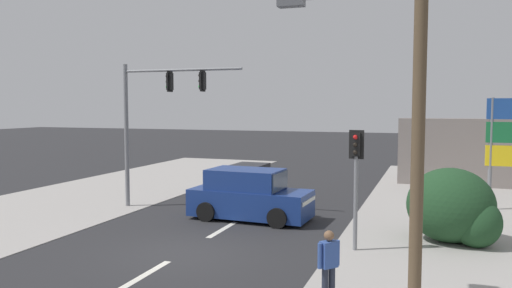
% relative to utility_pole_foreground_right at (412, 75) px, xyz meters
% --- Properties ---
extents(ground_plane, '(140.00, 140.00, 0.00)m').
position_rel_utility_pole_foreground_right_xyz_m(ground_plane, '(-6.34, 2.29, -4.86)').
color(ground_plane, '#28282B').
extents(lane_dash_near, '(0.20, 2.40, 0.01)m').
position_rel_utility_pole_foreground_right_xyz_m(lane_dash_near, '(-6.34, 0.29, -4.86)').
color(lane_dash_near, silver).
rests_on(lane_dash_near, ground).
extents(lane_dash_mid, '(0.20, 2.40, 0.01)m').
position_rel_utility_pole_foreground_right_xyz_m(lane_dash_mid, '(-6.34, 5.29, -4.86)').
color(lane_dash_mid, silver).
rests_on(lane_dash_mid, ground).
extents(lane_dash_far, '(0.20, 2.40, 0.01)m').
position_rel_utility_pole_foreground_right_xyz_m(lane_dash_far, '(-6.34, 10.29, -4.86)').
color(lane_dash_far, silver).
rests_on(lane_dash_far, ground).
extents(kerb_left_verge, '(8.00, 40.00, 0.02)m').
position_rel_utility_pole_foreground_right_xyz_m(kerb_left_verge, '(-14.84, 6.29, -4.85)').
color(kerb_left_verge, '#A39E99').
rests_on(kerb_left_verge, ground).
extents(utility_pole_foreground_right, '(3.78, 0.32, 9.01)m').
position_rel_utility_pole_foreground_right_xyz_m(utility_pole_foreground_right, '(0.00, 0.00, 0.00)').
color(utility_pole_foreground_right, brown).
rests_on(utility_pole_foreground_right, ground).
extents(traffic_signal_mast, '(5.29, 0.46, 6.00)m').
position_rel_utility_pole_foreground_right_xyz_m(traffic_signal_mast, '(-10.46, 7.65, -0.71)').
color(traffic_signal_mast, slate).
rests_on(traffic_signal_mast, ground).
extents(pedestal_signal_right_kerb, '(0.44, 0.30, 3.56)m').
position_rel_utility_pole_foreground_right_xyz_m(pedestal_signal_right_kerb, '(-1.66, 4.23, -2.44)').
color(pedestal_signal_right_kerb, slate).
rests_on(pedestal_signal_right_kerb, ground).
extents(roadside_bush, '(2.79, 2.39, 2.34)m').
position_rel_utility_pole_foreground_right_xyz_m(roadside_bush, '(1.12, 6.11, -3.76)').
color(roadside_bush, '#1E4223').
rests_on(roadside_bush, ground).
extents(suv_kerbside_parked, '(4.61, 2.22, 1.90)m').
position_rel_utility_pole_foreground_right_xyz_m(suv_kerbside_parked, '(-6.02, 7.05, -3.98)').
color(suv_kerbside_parked, navy).
rests_on(suv_kerbside_parked, ground).
extents(hatchback_receding_far, '(1.85, 3.68, 1.53)m').
position_rel_utility_pole_foreground_right_xyz_m(hatchback_receding_far, '(-7.68, 11.74, -4.16)').
color(hatchback_receding_far, black).
rests_on(hatchback_receding_far, ground).
extents(pedestrian_at_kerb, '(0.40, 0.44, 1.63)m').
position_rel_utility_pole_foreground_right_xyz_m(pedestrian_at_kerb, '(-1.59, -0.06, -3.94)').
color(pedestrian_at_kerb, '#232838').
rests_on(pedestrian_at_kerb, ground).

